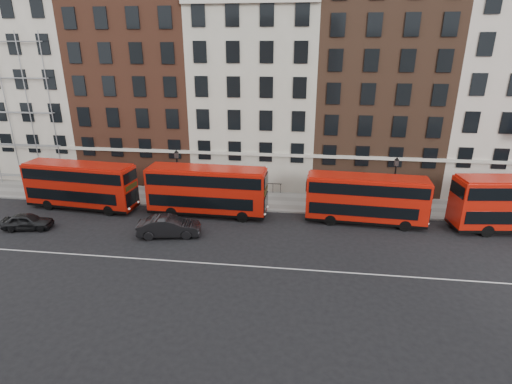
# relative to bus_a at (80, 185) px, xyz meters

# --- Properties ---
(ground) EXTENTS (120.00, 120.00, 0.00)m
(ground) POSITION_rel_bus_a_xyz_m (15.22, -6.56, -2.37)
(ground) COLOR black
(ground) RESTS_ON ground
(pavement) EXTENTS (80.00, 5.00, 0.15)m
(pavement) POSITION_rel_bus_a_xyz_m (15.22, 3.94, -2.29)
(pavement) COLOR gray
(pavement) RESTS_ON ground
(kerb) EXTENTS (80.00, 0.30, 0.16)m
(kerb) POSITION_rel_bus_a_xyz_m (15.22, 1.44, -2.29)
(kerb) COLOR gray
(kerb) RESTS_ON ground
(road_centre_line) EXTENTS (70.00, 0.12, 0.01)m
(road_centre_line) POSITION_rel_bus_a_xyz_m (15.22, -8.56, -2.36)
(road_centre_line) COLOR white
(road_centre_line) RESTS_ON ground
(building_terrace) EXTENTS (64.00, 11.95, 22.00)m
(building_terrace) POSITION_rel_bus_a_xyz_m (14.91, 11.32, 7.87)
(building_terrace) COLOR #B0A798
(building_terrace) RESTS_ON ground
(bus_a) EXTENTS (10.70, 3.47, 4.42)m
(bus_a) POSITION_rel_bus_a_xyz_m (0.00, 0.00, 0.00)
(bus_a) COLOR red
(bus_a) RESTS_ON ground
(bus_b) EXTENTS (10.80, 2.88, 4.51)m
(bus_b) POSITION_rel_bus_a_xyz_m (12.15, -0.00, 0.05)
(bus_b) COLOR red
(bus_b) RESTS_ON ground
(bus_c) EXTENTS (10.30, 3.04, 4.27)m
(bus_c) POSITION_rel_bus_a_xyz_m (26.14, -0.00, -0.08)
(bus_c) COLOR red
(bus_c) RESTS_ON ground
(car_rear) EXTENTS (4.25, 2.30, 1.37)m
(car_rear) POSITION_rel_bus_a_xyz_m (-2.19, -4.95, -1.68)
(car_rear) COLOR black
(car_rear) RESTS_ON ground
(car_front) EXTENTS (5.29, 2.69, 1.66)m
(car_front) POSITION_rel_bus_a_xyz_m (10.12, -4.66, -1.54)
(car_front) COLOR black
(car_front) RESTS_ON ground
(lamp_post_left) EXTENTS (0.44, 0.44, 5.33)m
(lamp_post_left) POSITION_rel_bus_a_xyz_m (8.86, 2.04, 0.71)
(lamp_post_left) COLOR black
(lamp_post_left) RESTS_ON pavement
(lamp_post_right) EXTENTS (0.44, 0.44, 5.33)m
(lamp_post_right) POSITION_rel_bus_a_xyz_m (28.80, 2.03, 0.71)
(lamp_post_right) COLOR black
(lamp_post_right) RESTS_ON pavement
(traffic_light) EXTENTS (0.25, 0.45, 3.27)m
(traffic_light) POSITION_rel_bus_a_xyz_m (37.36, 1.54, 0.08)
(traffic_light) COLOR black
(traffic_light) RESTS_ON pavement
(iron_railings) EXTENTS (6.60, 0.06, 1.00)m
(iron_railings) POSITION_rel_bus_a_xyz_m (15.22, 6.14, -1.72)
(iron_railings) COLOR black
(iron_railings) RESTS_ON pavement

